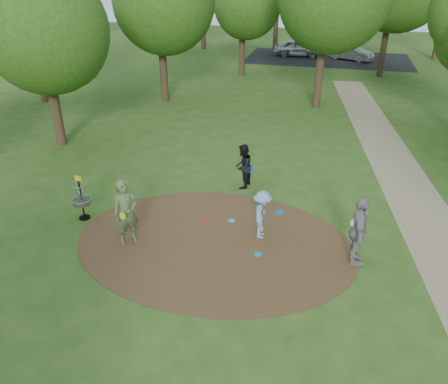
# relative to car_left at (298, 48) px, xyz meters

# --- Properties ---
(ground) EXTENTS (100.00, 100.00, 0.00)m
(ground) POSITION_rel_car_left_xyz_m (0.72, -30.45, -0.71)
(ground) COLOR #2D5119
(ground) RESTS_ON ground
(dirt_clearing) EXTENTS (8.40, 8.40, 0.02)m
(dirt_clearing) POSITION_rel_car_left_xyz_m (0.72, -30.45, -0.70)
(dirt_clearing) COLOR #47301C
(dirt_clearing) RESTS_ON ground
(footpath) EXTENTS (7.55, 39.89, 0.01)m
(footpath) POSITION_rel_car_left_xyz_m (7.22, -28.45, -0.71)
(footpath) COLOR #8C7A5B
(footpath) RESTS_ON ground
(parking_lot) EXTENTS (14.00, 8.00, 0.01)m
(parking_lot) POSITION_rel_car_left_xyz_m (2.72, -0.45, -0.71)
(parking_lot) COLOR black
(parking_lot) RESTS_ON ground
(player_observer_with_disc) EXTENTS (0.88, 0.86, 2.04)m
(player_observer_with_disc) POSITION_rel_car_left_xyz_m (-1.75, -31.04, 0.31)
(player_observer_with_disc) COLOR #546A3D
(player_observer_with_disc) RESTS_ON ground
(player_throwing_with_disc) EXTENTS (0.99, 1.05, 1.54)m
(player_throwing_with_disc) POSITION_rel_car_left_xyz_m (2.03, -29.77, 0.06)
(player_throwing_with_disc) COLOR #7C98B9
(player_throwing_with_disc) RESTS_ON ground
(player_walking_with_disc) EXTENTS (0.77, 0.90, 1.68)m
(player_walking_with_disc) POSITION_rel_car_left_xyz_m (0.77, -26.64, 0.13)
(player_walking_with_disc) COLOR black
(player_walking_with_disc) RESTS_ON ground
(player_waiting_with_disc) EXTENTS (0.58, 1.23, 2.04)m
(player_waiting_with_disc) POSITION_rel_car_left_xyz_m (4.76, -30.42, 0.31)
(player_waiting_with_disc) COLOR gray
(player_waiting_with_disc) RESTS_ON ground
(disc_ground_cyan) EXTENTS (0.22, 0.22, 0.02)m
(disc_ground_cyan) POSITION_rel_car_left_xyz_m (0.96, -29.14, -0.68)
(disc_ground_cyan) COLOR #18C7BD
(disc_ground_cyan) RESTS_ON dirt_clearing
(disc_ground_blue) EXTENTS (0.22, 0.22, 0.02)m
(disc_ground_blue) POSITION_rel_car_left_xyz_m (2.11, -30.75, -0.68)
(disc_ground_blue) COLOR #0C80DC
(disc_ground_blue) RESTS_ON dirt_clearing
(disc_ground_red) EXTENTS (0.22, 0.22, 0.02)m
(disc_ground_red) POSITION_rel_car_left_xyz_m (0.15, -29.29, -0.68)
(disc_ground_red) COLOR #C0133E
(disc_ground_red) RESTS_ON dirt_clearing
(car_left) EXTENTS (4.27, 1.92, 1.42)m
(car_left) POSITION_rel_car_left_xyz_m (0.00, 0.00, 0.00)
(car_left) COLOR #B3B7BB
(car_left) RESTS_ON ground
(car_right) EXTENTS (4.00, 2.82, 1.25)m
(car_right) POSITION_rel_car_left_xyz_m (4.64, -0.70, -0.09)
(car_right) COLOR #93949A
(car_right) RESTS_ON ground
(disc_golf_basket) EXTENTS (0.63, 0.63, 1.54)m
(disc_golf_basket) POSITION_rel_car_left_xyz_m (-3.78, -30.15, 0.16)
(disc_golf_basket) COLOR black
(disc_golf_basket) RESTS_ON ground
(tree_ring) EXTENTS (36.95, 46.14, 9.49)m
(tree_ring) POSITION_rel_car_left_xyz_m (2.39, -21.60, 4.51)
(tree_ring) COLOR #332316
(tree_ring) RESTS_ON ground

